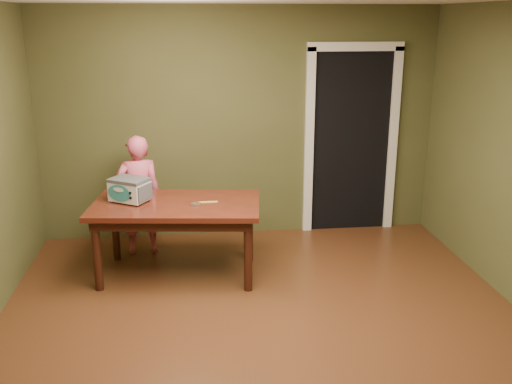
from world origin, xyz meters
TOP-DOWN VIEW (x-y plane):
  - floor at (0.00, 0.00)m, footprint 5.00×5.00m
  - room_shell at (0.00, 0.00)m, footprint 4.52×5.02m
  - doorway at (1.30, 2.78)m, footprint 1.10×0.66m
  - dining_table at (-0.72, 1.39)m, footprint 1.70×1.09m
  - toy_oven at (-1.16, 1.48)m, footprint 0.44×0.40m
  - baking_pan at (-0.53, 1.28)m, footprint 0.10×0.10m
  - spatula at (-0.41, 1.36)m, footprint 0.18×0.03m
  - child at (-1.12, 2.01)m, footprint 0.51×0.37m

SIDE VIEW (x-z plane):
  - floor at x=0.00m, z-range 0.00..0.00m
  - child at x=-1.12m, z-range 0.00..1.30m
  - dining_table at x=-0.72m, z-range 0.28..1.03m
  - spatula at x=-0.41m, z-range 0.75..0.76m
  - baking_pan at x=-0.53m, z-range 0.75..0.77m
  - toy_oven at x=-1.16m, z-range 0.76..0.99m
  - doorway at x=1.30m, z-range -0.07..2.18m
  - room_shell at x=0.00m, z-range 0.40..3.01m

